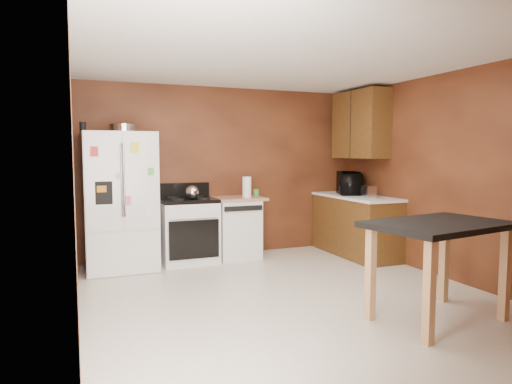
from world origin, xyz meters
TOP-DOWN VIEW (x-y plane):
  - floor at (0.00, 0.00)m, footprint 4.50×4.50m
  - ceiling at (0.00, 0.00)m, footprint 4.50×4.50m
  - wall_back at (0.00, 2.25)m, footprint 4.20×0.00m
  - wall_front at (0.00, -2.25)m, footprint 4.20×0.00m
  - wall_left at (-2.10, 0.00)m, footprint 0.00×4.50m
  - wall_right at (2.10, 0.00)m, footprint 0.00×4.50m
  - roasting_pan at (-1.48, 1.83)m, footprint 0.39×0.39m
  - pen_cup at (-1.98, 1.78)m, footprint 0.08×0.08m
  - kettle at (-0.60, 1.82)m, footprint 0.19×0.19m
  - paper_towel at (0.21, 1.84)m, footprint 0.17×0.17m
  - green_canister at (0.42, 2.02)m, footprint 0.10×0.10m
  - toaster at (1.77, 1.09)m, footprint 0.18×0.25m
  - microwave at (1.80, 1.64)m, footprint 0.57×0.67m
  - refrigerator at (-1.55, 1.86)m, footprint 0.90×0.80m
  - gas_range at (-0.64, 1.92)m, footprint 0.76×0.68m
  - dishwasher at (0.08, 1.95)m, footprint 0.78×0.63m
  - right_cabinets at (1.84, 1.48)m, footprint 0.63×1.58m
  - island at (0.95, -1.12)m, footprint 1.39×1.04m

SIDE VIEW (x-z plane):
  - floor at x=0.00m, z-range 0.00..0.00m
  - dishwasher at x=0.08m, z-range 0.01..0.90m
  - gas_range at x=-0.64m, z-range -0.09..1.01m
  - island at x=0.95m, z-range 0.32..1.23m
  - refrigerator at x=-1.55m, z-range 0.00..1.80m
  - right_cabinets at x=1.84m, z-range -0.32..2.13m
  - green_canister at x=0.42m, z-range 0.89..0.99m
  - toaster at x=1.77m, z-range 0.90..1.07m
  - kettle at x=-0.60m, z-range 0.90..1.09m
  - paper_towel at x=0.21m, z-range 0.89..1.19m
  - microwave at x=1.80m, z-range 0.90..1.21m
  - wall_back at x=0.00m, z-range -0.85..3.35m
  - wall_front at x=0.00m, z-range -0.85..3.35m
  - wall_left at x=-2.10m, z-range -1.00..3.50m
  - wall_right at x=2.10m, z-range -1.00..3.50m
  - roasting_pan at x=-1.48m, z-range 1.80..1.90m
  - pen_cup at x=-1.98m, z-range 1.80..1.91m
  - ceiling at x=0.00m, z-range 2.50..2.50m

